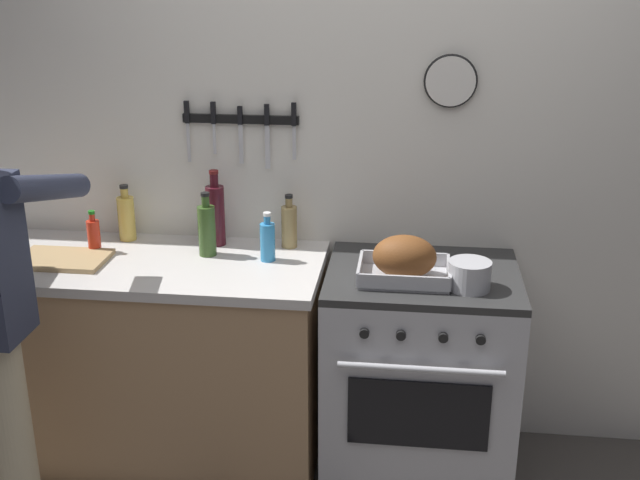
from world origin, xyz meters
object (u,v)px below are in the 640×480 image
bottle_vinegar (289,225)px  bottle_olive_oil (207,229)px  saucepan (470,275)px  cutting_board (62,259)px  stove (419,373)px  roasting_pan (404,260)px  bottle_dish_soap (268,241)px  bottle_wine_red (216,214)px  bottle_hot_sauce (94,235)px  bottle_cooking_oil (126,217)px

bottle_vinegar → bottle_olive_oil: bearing=-157.2°
saucepan → cutting_board: bearing=177.2°
stove → roasting_pan: roasting_pan is taller
cutting_board → bottle_dish_soap: bottle_dish_soap is taller
bottle_dish_soap → bottle_wine_red: bearing=147.6°
saucepan → bottle_olive_oil: 1.09m
bottle_olive_oil → cutting_board: bearing=-165.7°
bottle_vinegar → bottle_wine_red: 0.32m
bottle_olive_oil → bottle_vinegar: bearing=22.8°
bottle_vinegar → bottle_hot_sauce: size_ratio=1.29×
stove → bottle_olive_oil: (-0.89, 0.09, 0.56)m
saucepan → stove: bearing=140.7°
saucepan → bottle_vinegar: bottle_vinegar is taller
bottle_vinegar → bottle_olive_oil: (-0.32, -0.14, 0.02)m
roasting_pan → cutting_board: size_ratio=0.98×
cutting_board → bottle_hot_sauce: size_ratio=1.99×
cutting_board → roasting_pan: bearing=-1.0°
saucepan → roasting_pan: bearing=166.8°
saucepan → bottle_olive_oil: bearing=167.9°
saucepan → bottle_olive_oil: (-1.06, 0.23, 0.06)m
bottle_dish_soap → roasting_pan: bearing=-13.9°
bottle_olive_oil → bottle_hot_sauce: size_ratio=1.49×
stove → bottle_cooking_oil: size_ratio=3.63×
stove → bottle_cooking_oil: bottle_cooking_oil is taller
stove → bottle_dish_soap: 0.83m
bottle_vinegar → bottle_dish_soap: 0.18m
roasting_pan → bottle_olive_oil: 0.83m
bottle_olive_oil → bottle_hot_sauce: 0.48m
roasting_pan → bottle_cooking_oil: 1.25m
cutting_board → bottle_olive_oil: bottle_olive_oil is taller
bottle_dish_soap → bottle_hot_sauce: bottle_dish_soap is taller
stove → cutting_board: size_ratio=2.50×
stove → saucepan: saucepan is taller
bottle_cooking_oil → roasting_pan: bearing=-14.4°
roasting_pan → saucepan: roasting_pan is taller
stove → bottle_wine_red: bottle_wine_red is taller
stove → saucepan: 0.55m
stove → bottle_hot_sauce: 1.47m
cutting_board → bottle_dish_soap: 0.84m
roasting_pan → bottle_cooking_oil: size_ratio=1.42×
roasting_pan → bottle_wine_red: (-0.81, 0.30, 0.06)m
bottle_hot_sauce → bottle_cooking_oil: bearing=62.4°
cutting_board → bottle_vinegar: 0.94m
roasting_pan → bottle_wine_red: bearing=159.8°
bottle_cooking_oil → bottle_hot_sauce: bearing=-117.6°
saucepan → bottle_olive_oil: bottle_olive_oil is taller
cutting_board → bottle_cooking_oil: bottle_cooking_oil is taller
bottle_cooking_oil → bottle_dish_soap: bearing=-14.8°
stove → roasting_pan: size_ratio=2.56×
bottle_dish_soap → bottle_cooking_oil: bottle_cooking_oil is taller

